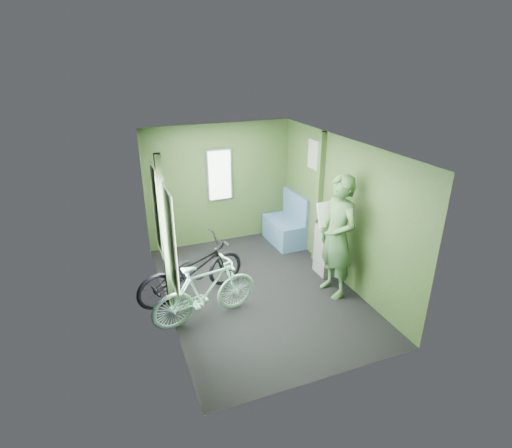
{
  "coord_description": "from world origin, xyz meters",
  "views": [
    {
      "loc": [
        -1.99,
        -4.99,
        3.44
      ],
      "look_at": [
        0.0,
        0.1,
        1.1
      ],
      "focal_mm": 28.0,
      "sensor_mm": 36.0,
      "label": 1
    }
  ],
  "objects_px": {
    "bicycle_mint": "(207,319)",
    "waste_box": "(326,249)",
    "bench_seat": "(285,228)",
    "bicycle_black": "(194,296)",
    "passenger": "(337,237)"
  },
  "relations": [
    {
      "from": "bicycle_mint",
      "to": "waste_box",
      "type": "xyz_separation_m",
      "value": [
        2.2,
        0.54,
        0.45
      ]
    },
    {
      "from": "waste_box",
      "to": "bench_seat",
      "type": "bearing_deg",
      "value": 94.81
    },
    {
      "from": "bicycle_black",
      "to": "waste_box",
      "type": "xyz_separation_m",
      "value": [
        2.25,
        -0.11,
        0.45
      ]
    },
    {
      "from": "bicycle_mint",
      "to": "waste_box",
      "type": "distance_m",
      "value": 2.31
    },
    {
      "from": "waste_box",
      "to": "bench_seat",
      "type": "height_order",
      "value": "bench_seat"
    },
    {
      "from": "passenger",
      "to": "bicycle_mint",
      "type": "bearing_deg",
      "value": -94.95
    },
    {
      "from": "waste_box",
      "to": "bicycle_mint",
      "type": "bearing_deg",
      "value": -166.2
    },
    {
      "from": "bicycle_mint",
      "to": "bench_seat",
      "type": "distance_m",
      "value": 2.83
    },
    {
      "from": "passenger",
      "to": "bench_seat",
      "type": "relative_size",
      "value": 1.92
    },
    {
      "from": "bicycle_mint",
      "to": "passenger",
      "type": "bearing_deg",
      "value": -100.29
    },
    {
      "from": "passenger",
      "to": "waste_box",
      "type": "relative_size",
      "value": 2.09
    },
    {
      "from": "bicycle_black",
      "to": "waste_box",
      "type": "distance_m",
      "value": 2.3
    },
    {
      "from": "passenger",
      "to": "waste_box",
      "type": "xyz_separation_m",
      "value": [
        0.19,
        0.58,
        -0.5
      ]
    },
    {
      "from": "bicycle_black",
      "to": "passenger",
      "type": "relative_size",
      "value": 0.92
    },
    {
      "from": "passenger",
      "to": "bicycle_black",
      "type": "bearing_deg",
      "value": -112.35
    }
  ]
}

